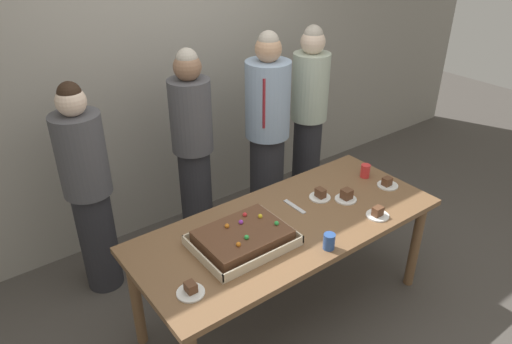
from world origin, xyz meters
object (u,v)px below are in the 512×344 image
(party_table, at_px, (288,233))
(drink_cup_nearest, at_px, (365,171))
(plated_slice_near_right, at_px, (346,196))
(person_striped_tie_right, at_px, (267,135))
(drink_cup_middle, at_px, (329,241))
(person_far_right_suit, at_px, (309,118))
(sheet_cake, at_px, (243,238))
(plated_slice_far_left, at_px, (320,195))
(plated_slice_center_front, at_px, (378,213))
(plated_slice_near_left, at_px, (191,290))
(person_serving_front, at_px, (89,190))
(cake_server_utensil, at_px, (295,207))
(plated_slice_far_right, at_px, (387,184))
(person_green_shirt_behind, at_px, (193,153))

(party_table, distance_m, drink_cup_nearest, 0.86)
(plated_slice_near_right, bearing_deg, person_striped_tie_right, 87.65)
(drink_cup_middle, bearing_deg, person_far_right_suit, 51.81)
(sheet_cake, distance_m, plated_slice_far_left, 0.74)
(plated_slice_far_left, height_order, person_striped_tie_right, person_striped_tie_right)
(party_table, bearing_deg, plated_slice_near_right, -3.80)
(party_table, distance_m, plated_slice_center_front, 0.60)
(plated_slice_near_left, height_order, person_serving_front, person_serving_front)
(plated_slice_near_left, xyz_separation_m, plated_slice_center_front, (1.33, -0.11, 0.00))
(sheet_cake, relative_size, person_striped_tie_right, 0.33)
(sheet_cake, relative_size, drink_cup_middle, 5.81)
(sheet_cake, distance_m, drink_cup_middle, 0.51)
(plated_slice_near_left, bearing_deg, person_far_right_suit, 31.61)
(plated_slice_near_right, bearing_deg, sheet_cake, 178.67)
(person_serving_front, bearing_deg, cake_server_utensil, 21.20)
(plated_slice_center_front, relative_size, drink_cup_nearest, 1.50)
(person_serving_front, bearing_deg, person_far_right_suit, 60.38)
(person_serving_front, bearing_deg, plated_slice_far_right, 30.29)
(plated_slice_center_front, distance_m, cake_server_utensil, 0.54)
(party_table, relative_size, drink_cup_middle, 20.39)
(party_table, relative_size, plated_slice_far_left, 13.59)
(cake_server_utensil, bearing_deg, person_striped_tie_right, 64.09)
(drink_cup_middle, xyz_separation_m, person_serving_front, (-0.93, 1.40, 0.02))
(plated_slice_near_right, height_order, person_serving_front, person_serving_front)
(plated_slice_far_left, bearing_deg, drink_cup_nearest, 2.20)
(person_serving_front, height_order, person_striped_tie_right, person_striped_tie_right)
(sheet_cake, height_order, drink_cup_middle, sheet_cake)
(plated_slice_near_right, bearing_deg, drink_cup_middle, -146.61)
(drink_cup_nearest, bearing_deg, sheet_cake, -174.26)
(sheet_cake, distance_m, drink_cup_nearest, 1.22)
(party_table, relative_size, plated_slice_near_left, 13.59)
(sheet_cake, xyz_separation_m, person_striped_tie_right, (0.90, 0.91, 0.09))
(drink_cup_middle, distance_m, person_serving_front, 1.68)
(person_far_right_suit, bearing_deg, cake_server_utensil, 8.90)
(party_table, xyz_separation_m, person_green_shirt_behind, (-0.11, 1.01, 0.21))
(sheet_cake, distance_m, plated_slice_far_right, 1.24)
(cake_server_utensil, height_order, person_green_shirt_behind, person_green_shirt_behind)
(plated_slice_near_right, bearing_deg, cake_server_utensil, 157.84)
(party_table, height_order, plated_slice_center_front, plated_slice_center_front)
(plated_slice_near_right, xyz_separation_m, person_striped_tie_right, (0.04, 0.93, 0.11))
(plated_slice_far_left, xyz_separation_m, plated_slice_far_right, (0.50, -0.17, -0.00))
(plated_slice_near_left, xyz_separation_m, person_serving_front, (-0.09, 1.24, 0.05))
(party_table, relative_size, cake_server_utensil, 10.19)
(party_table, xyz_separation_m, person_far_right_suit, (1.05, 0.97, 0.22))
(party_table, height_order, person_striped_tie_right, person_striped_tie_right)
(plated_slice_far_left, relative_size, plated_slice_far_right, 1.00)
(sheet_cake, xyz_separation_m, plated_slice_near_left, (-0.46, -0.17, -0.03))
(person_serving_front, bearing_deg, sheet_cake, 0.02)
(plated_slice_center_front, bearing_deg, cake_server_utensil, 131.54)
(plated_slice_far_left, relative_size, person_striped_tie_right, 0.09)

